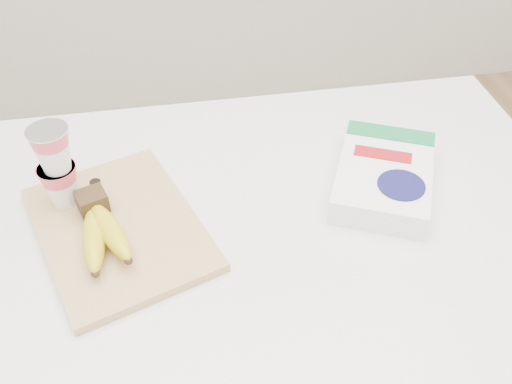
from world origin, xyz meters
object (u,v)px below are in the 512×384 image
cutting_board (119,228)px  yogurt_stack (56,165)px  bananas (101,229)px  cereal_box (384,176)px

cutting_board → yogurt_stack: size_ratio=2.17×
bananas → cereal_box: bananas is taller
cereal_box → bananas: bearing=-148.5°
cutting_board → bananas: size_ratio=1.78×
cereal_box → cutting_board: bearing=-151.3°
bananas → cereal_box: (0.50, 0.06, -0.01)m
bananas → yogurt_stack: size_ratio=1.22×
cutting_board → cereal_box: cereal_box is taller
bananas → cereal_box: bearing=6.7°
cutting_board → cereal_box: 0.48m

